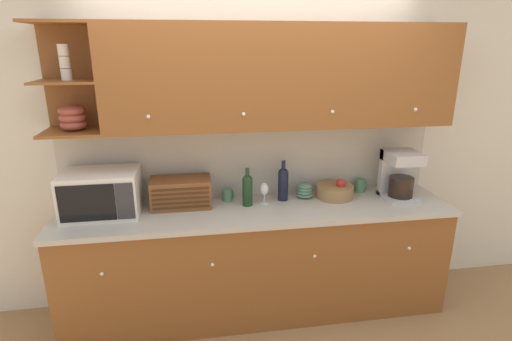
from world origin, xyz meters
TOP-DOWN VIEW (x-y plane):
  - ground_plane at (0.00, 0.00)m, footprint 24.00×24.00m
  - wall_back at (0.00, 0.03)m, footprint 5.39×0.06m
  - counter_unit at (-0.00, -0.30)m, footprint 3.01×0.62m
  - backsplash_panel at (0.00, -0.01)m, footprint 2.99×0.01m
  - upper_cabinets at (0.16, -0.18)m, footprint 2.99×0.38m
  - microwave at (-1.15, -0.24)m, footprint 0.54×0.38m
  - bread_box at (-0.58, -0.17)m, footprint 0.45×0.25m
  - mug at (-0.21, -0.11)m, footprint 0.09×0.08m
  - wine_bottle at (-0.07, -0.23)m, footprint 0.08×0.08m
  - wine_glass at (0.06, -0.22)m, footprint 0.07×0.07m
  - second_wine_bottle at (0.23, -0.16)m, footprint 0.08×0.08m
  - bowl_stack_on_counter at (0.41, -0.14)m, footprint 0.14×0.14m
  - fruit_basket at (0.66, -0.18)m, footprint 0.30×0.30m
  - mug_blue_second at (0.92, -0.08)m, footprint 0.10×0.09m
  - coffee_maker at (1.16, -0.26)m, footprint 0.26×0.27m

SIDE VIEW (x-z plane):
  - ground_plane at x=0.00m, z-range 0.00..0.00m
  - counter_unit at x=0.00m, z-range 0.00..0.92m
  - mug at x=-0.21m, z-range 0.92..1.01m
  - mug_blue_second at x=0.92m, z-range 0.92..1.02m
  - fruit_basket at x=0.66m, z-range 0.89..1.05m
  - bowl_stack_on_counter at x=0.41m, z-range 0.91..1.03m
  - bread_box at x=-0.58m, z-range 0.92..1.14m
  - wine_glass at x=0.06m, z-range 0.95..1.12m
  - wine_bottle at x=-0.07m, z-range 0.90..1.20m
  - second_wine_bottle at x=0.23m, z-range 0.90..1.23m
  - microwave at x=-1.15m, z-range 0.92..1.25m
  - coffee_maker at x=1.16m, z-range 0.92..1.31m
  - backsplash_panel at x=0.00m, z-range 0.92..1.52m
  - wall_back at x=0.00m, z-range 0.00..2.60m
  - upper_cabinets at x=0.16m, z-range 1.52..2.26m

